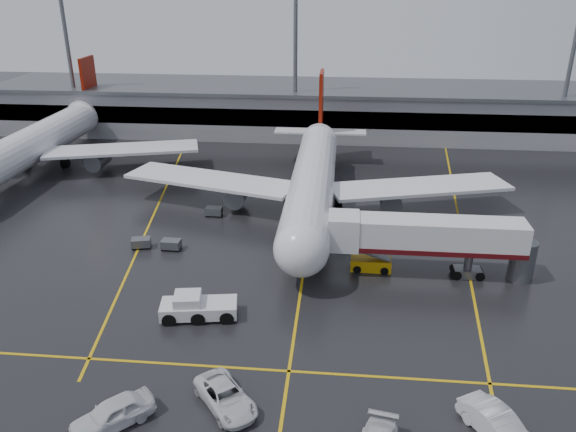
# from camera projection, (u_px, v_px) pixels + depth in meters

# --- Properties ---
(ground) EXTENTS (220.00, 220.00, 0.00)m
(ground) POSITION_uv_depth(u_px,v_px,m) (308.00, 243.00, 62.18)
(ground) COLOR black
(ground) RESTS_ON ground
(apron_line_centre) EXTENTS (0.25, 90.00, 0.02)m
(apron_line_centre) POSITION_uv_depth(u_px,v_px,m) (308.00, 243.00, 62.18)
(apron_line_centre) COLOR gold
(apron_line_centre) RESTS_ON ground
(apron_line_stop) EXTENTS (60.00, 0.25, 0.02)m
(apron_line_stop) POSITION_uv_depth(u_px,v_px,m) (289.00, 371.00, 42.06)
(apron_line_stop) COLOR gold
(apron_line_stop) RESTS_ON ground
(apron_line_left) EXTENTS (9.99, 69.35, 0.02)m
(apron_line_left) POSITION_uv_depth(u_px,v_px,m) (159.00, 203.00, 73.09)
(apron_line_left) COLOR gold
(apron_line_left) RESTS_ON ground
(apron_line_right) EXTENTS (7.57, 69.64, 0.02)m
(apron_line_right) POSITION_uv_depth(u_px,v_px,m) (458.00, 214.00, 69.73)
(apron_line_right) COLOR gold
(apron_line_right) RESTS_ON ground
(terminal) EXTENTS (122.00, 19.00, 8.60)m
(terminal) POSITION_uv_depth(u_px,v_px,m) (325.00, 109.00, 104.31)
(terminal) COLOR gray
(terminal) RESTS_ON ground
(light_mast_left) EXTENTS (3.00, 1.20, 25.45)m
(light_mast_left) POSITION_uv_depth(u_px,v_px,m) (69.00, 54.00, 98.85)
(light_mast_left) COLOR #595B60
(light_mast_left) RESTS_ON ground
(light_mast_mid) EXTENTS (3.00, 1.20, 25.45)m
(light_mast_mid) POSITION_uv_depth(u_px,v_px,m) (295.00, 56.00, 95.32)
(light_mast_mid) COLOR #595B60
(light_mast_mid) RESTS_ON ground
(light_mast_right) EXTENTS (3.00, 1.20, 25.45)m
(light_mast_right) POSITION_uv_depth(u_px,v_px,m) (571.00, 60.00, 91.34)
(light_mast_right) COLOR #595B60
(light_mast_right) RESTS_ON ground
(main_airliner) EXTENTS (48.80, 45.60, 14.10)m
(main_airliner) POSITION_uv_depth(u_px,v_px,m) (313.00, 178.00, 69.39)
(main_airliner) COLOR silver
(main_airliner) RESTS_ON ground
(second_airliner) EXTENTS (48.80, 45.60, 14.10)m
(second_airliner) POSITION_uv_depth(u_px,v_px,m) (37.00, 142.00, 84.08)
(second_airliner) COLOR silver
(second_airliner) RESTS_ON ground
(jet_bridge) EXTENTS (19.90, 3.40, 6.05)m
(jet_bridge) POSITION_uv_depth(u_px,v_px,m) (428.00, 238.00, 54.09)
(jet_bridge) COLOR silver
(jet_bridge) RESTS_ON ground
(pushback_tractor) EXTENTS (6.83, 3.68, 2.33)m
(pushback_tractor) POSITION_uv_depth(u_px,v_px,m) (197.00, 307.00, 48.41)
(pushback_tractor) COLOR silver
(pushback_tractor) RESTS_ON ground
(belt_loader) EXTENTS (4.06, 1.98, 2.55)m
(belt_loader) POSITION_uv_depth(u_px,v_px,m) (371.00, 264.00, 56.35)
(belt_loader) COLOR #D0970A
(belt_loader) RESTS_ON ground
(service_van_a) EXTENTS (5.59, 6.08, 1.58)m
(service_van_a) POSITION_uv_depth(u_px,v_px,m) (226.00, 397.00, 38.39)
(service_van_a) COLOR silver
(service_van_a) RESTS_ON ground
(service_van_c) EXTENTS (4.70, 5.99, 1.90)m
(service_van_c) POSITION_uv_depth(u_px,v_px,m) (499.00, 426.00, 35.66)
(service_van_c) COLOR silver
(service_van_c) RESTS_ON ground
(service_van_d) EXTENTS (5.48, 5.46, 1.88)m
(service_van_d) POSITION_uv_depth(u_px,v_px,m) (113.00, 414.00, 36.70)
(service_van_d) COLOR silver
(service_van_d) RESTS_ON ground
(baggage_cart_a) EXTENTS (2.04, 1.37, 1.12)m
(baggage_cart_a) POSITION_uv_depth(u_px,v_px,m) (171.00, 244.00, 60.46)
(baggage_cart_a) COLOR #595B60
(baggage_cart_a) RESTS_ON ground
(baggage_cart_b) EXTENTS (2.26, 1.75, 1.12)m
(baggage_cart_b) POSITION_uv_depth(u_px,v_px,m) (141.00, 242.00, 60.83)
(baggage_cart_b) COLOR #595B60
(baggage_cart_b) RESTS_ON ground
(baggage_cart_c) EXTENTS (2.01, 1.31, 1.12)m
(baggage_cart_c) POSITION_uv_depth(u_px,v_px,m) (214.00, 211.00, 68.92)
(baggage_cart_c) COLOR #595B60
(baggage_cart_c) RESTS_ON ground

